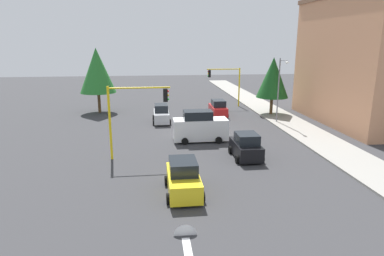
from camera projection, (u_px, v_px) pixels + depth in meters
name	position (u px, v px, depth m)	size (l,w,h in m)	color
ground_plane	(199.00, 135.00, 32.04)	(120.00, 120.00, 0.00)	#353538
sidewalk_kerb	(284.00, 120.00, 38.03)	(80.00, 4.00, 0.15)	gray
lane_arrow_near	(176.00, 186.00, 20.62)	(2.40, 1.10, 1.10)	silver
lane_arrow_mid	(186.00, 242.00, 14.85)	(2.40, 1.10, 1.10)	silver
apartment_block	(367.00, 60.00, 35.46)	(16.39, 9.30, 13.55)	tan
traffic_signal_far_left	(226.00, 79.00, 45.21)	(0.36, 4.59, 5.26)	yellow
traffic_signal_near_right	(134.00, 108.00, 24.64)	(0.36, 4.59, 5.54)	yellow
street_lamp_curbside	(280.00, 84.00, 35.48)	(2.15, 0.28, 7.00)	slate
tree_opposite_side	(97.00, 71.00, 41.02)	(4.37, 4.37, 7.99)	brown
tree_roadside_mid	(273.00, 78.00, 39.74)	(3.80, 3.80, 6.93)	brown
delivery_van_white	(200.00, 127.00, 29.77)	(2.22, 4.80, 2.77)	white
car_yellow	(183.00, 178.00, 19.51)	(4.03, 2.12, 1.98)	yellow
car_silver	(161.00, 114.00, 36.89)	(4.02, 1.94, 1.98)	#B2B5BA
car_black	(246.00, 147.00, 25.44)	(3.62, 2.11, 1.98)	black
car_red	(218.00, 109.00, 40.03)	(4.03, 1.98, 1.98)	red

